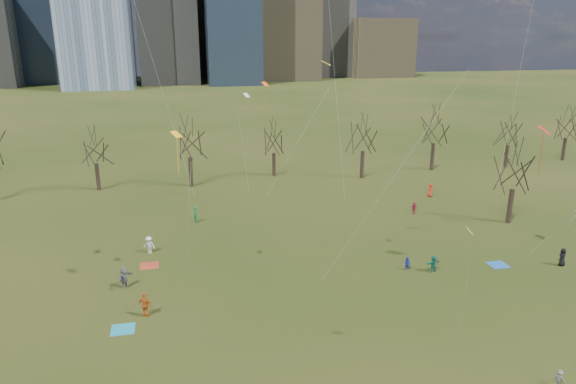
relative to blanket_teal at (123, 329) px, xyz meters
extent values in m
plane|color=black|center=(13.30, -5.08, -0.01)|extent=(500.00, 500.00, 0.00)
cube|color=#384C66|center=(-46.70, 214.92, 32.48)|extent=(25.00, 25.00, 65.00)
cube|color=slate|center=(83.30, 224.92, 28.98)|extent=(22.00, 22.00, 58.00)
cube|color=#726347|center=(18.30, 234.92, 23.98)|extent=(30.00, 30.00, 48.00)
cube|color=#726347|center=(108.30, 219.92, 13.98)|extent=(30.00, 28.00, 28.00)
cylinder|color=black|center=(-5.70, 35.92, 1.79)|extent=(0.52, 0.52, 3.60)
cylinder|color=black|center=(6.30, 34.92, 2.01)|extent=(0.54, 0.54, 4.05)
cylinder|color=black|center=(18.30, 37.92, 1.67)|extent=(0.51, 0.51, 3.38)
cylinder|color=black|center=(30.30, 33.92, 1.97)|extent=(0.54, 0.54, 3.96)
cylinder|color=black|center=(42.30, 35.92, 2.05)|extent=(0.54, 0.54, 4.14)
cylinder|color=black|center=(54.30, 34.92, 1.74)|extent=(0.52, 0.52, 3.51)
cylinder|color=black|center=(66.30, 36.92, 1.85)|extent=(0.53, 0.53, 3.74)
cylinder|color=black|center=(39.30, 12.92, 1.90)|extent=(0.53, 0.53, 3.83)
cube|color=teal|center=(0.00, 0.00, 0.00)|extent=(1.60, 1.50, 0.03)
cube|color=#2356A6|center=(31.65, 3.51, 0.00)|extent=(1.60, 1.50, 0.03)
cube|color=#AE3822|center=(1.47, 10.24, 0.00)|extent=(1.60, 1.50, 0.03)
imported|color=#5D5E61|center=(25.05, -11.87, 0.52)|extent=(0.76, 0.78, 1.07)
imported|color=#CC5B16|center=(1.51, 1.44, 0.90)|extent=(1.16, 0.91, 1.84)
imported|color=#176B58|center=(25.32, 3.55, 0.74)|extent=(1.46, 0.65, 1.52)
imported|color=black|center=(37.02, 2.15, 0.81)|extent=(0.93, 0.75, 1.65)
imported|color=#252AA0|center=(23.27, 4.32, 0.59)|extent=(0.71, 0.75, 1.21)
imported|color=silver|center=(1.44, 13.08, 0.81)|extent=(1.23, 1.01, 1.65)
imported|color=#A41734|center=(30.52, 17.81, 0.68)|extent=(0.87, 0.49, 1.39)
imported|color=slate|center=(-0.30, 6.43, 0.88)|extent=(1.41, 1.65, 1.79)
imported|color=red|center=(35.52, 23.50, 0.84)|extent=(0.67, 0.91, 1.72)
imported|color=#1A7645|center=(6.11, 20.49, 0.92)|extent=(0.56, 0.75, 1.87)
plane|color=yellow|center=(4.48, 4.18, 12.71)|extent=(1.10, 1.08, 0.39)
cylinder|color=silver|center=(4.80, -0.25, 7.05)|extent=(0.66, 8.87, 11.33)
cylinder|color=yellow|center=(4.48, 4.18, 11.11)|extent=(0.04, 0.04, 2.70)
plane|color=gold|center=(14.73, 1.49, 17.66)|extent=(0.91, 0.95, 0.31)
cylinder|color=silver|center=(17.42, -2.88, 9.52)|extent=(5.41, 8.76, 16.28)
plane|color=red|center=(33.02, 1.86, 12.28)|extent=(1.48, 1.47, 0.65)
cylinder|color=red|center=(33.02, 1.86, 10.36)|extent=(0.04, 0.04, 3.15)
cylinder|color=silver|center=(19.99, 17.07, 19.31)|extent=(6.18, 6.63, 35.85)
cylinder|color=silver|center=(3.77, 21.85, 12.76)|extent=(5.12, 7.48, 22.77)
plane|color=#E65213|center=(14.66, 24.31, 14.35)|extent=(1.11, 1.05, 0.46)
cylinder|color=silver|center=(17.49, 21.39, 7.87)|extent=(5.68, 5.86, 12.97)
cylinder|color=#E65213|center=(14.66, 24.31, 12.59)|extent=(0.04, 0.04, 3.00)
plane|color=yellow|center=(20.73, -8.08, 8.55)|extent=(0.58, 0.67, 0.38)
cylinder|color=silver|center=(19.52, -10.08, 4.97)|extent=(2.45, 4.02, 7.17)
cylinder|color=silver|center=(43.25, 19.60, 14.75)|extent=(1.50, 4.80, 26.74)
plane|color=silver|center=(12.86, 26.51, 12.92)|extent=(1.06, 1.01, 0.45)
cylinder|color=silver|center=(11.86, 23.41, 7.15)|extent=(2.01, 6.22, 11.54)
camera|label=1|loc=(4.20, -32.92, 19.37)|focal=32.00mm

